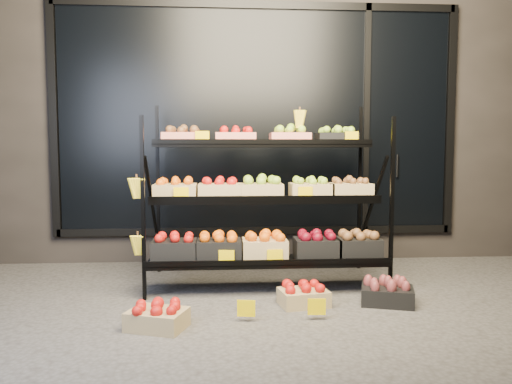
{
  "coord_description": "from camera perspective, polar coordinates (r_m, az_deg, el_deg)",
  "views": [
    {
      "loc": [
        -0.4,
        -3.86,
        1.22
      ],
      "look_at": [
        -0.09,
        0.55,
        0.85
      ],
      "focal_mm": 35.0,
      "sensor_mm": 36.0,
      "label": 1
    }
  ],
  "objects": [
    {
      "name": "floor_crate_midright",
      "position": [
        4.03,
        5.46,
        -11.57
      ],
      "size": [
        0.41,
        0.33,
        0.19
      ],
      "rotation": [
        0.0,
        0.0,
        0.18
      ],
      "color": "tan",
      "rests_on": "ground"
    },
    {
      "name": "floor_crate_left",
      "position": [
        3.59,
        -11.24,
        -13.69
      ],
      "size": [
        0.45,
        0.39,
        0.19
      ],
      "rotation": [
        0.0,
        0.0,
        -0.34
      ],
      "color": "tan",
      "rests_on": "ground"
    },
    {
      "name": "ground",
      "position": [
        4.07,
        1.79,
        -12.69
      ],
      "size": [
        24.0,
        24.0,
        0.0
      ],
      "primitive_type": "plane",
      "color": "#514F4C",
      "rests_on": "ground"
    },
    {
      "name": "building",
      "position": [
        6.48,
        -0.51,
        9.45
      ],
      "size": [
        6.0,
        2.08,
        3.5
      ],
      "color": "#2D2826",
      "rests_on": "ground"
    },
    {
      "name": "floor_crate_right",
      "position": [
        4.18,
        14.78,
        -11.03
      ],
      "size": [
        0.47,
        0.4,
        0.2
      ],
      "rotation": [
        0.0,
        0.0,
        -0.3
      ],
      "color": "black",
      "rests_on": "ground"
    },
    {
      "name": "display_rack",
      "position": [
        4.5,
        0.85,
        -0.76
      ],
      "size": [
        2.18,
        1.02,
        1.72
      ],
      "color": "black",
      "rests_on": "ground"
    },
    {
      "name": "tag_floor_b",
      "position": [
        3.72,
        6.95,
        -13.48
      ],
      "size": [
        0.13,
        0.01,
        0.12
      ],
      "primitive_type": "cube",
      "color": "#E6C200",
      "rests_on": "ground"
    },
    {
      "name": "tag_floor_a",
      "position": [
        3.66,
        -1.13,
        -13.75
      ],
      "size": [
        0.13,
        0.01,
        0.12
      ],
      "primitive_type": "cube",
      "color": "#E6C200",
      "rests_on": "ground"
    }
  ]
}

